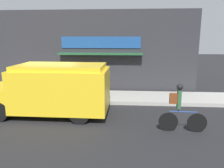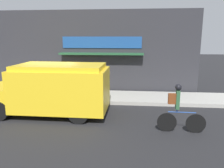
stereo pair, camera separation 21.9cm
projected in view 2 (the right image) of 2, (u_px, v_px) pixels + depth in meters
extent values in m
plane|color=#232326|center=(54.00, 103.00, 11.04)|extent=(70.00, 70.00, 0.00)
cube|color=#ADAAA3|center=(61.00, 96.00, 12.13)|extent=(28.00, 2.27, 0.18)
cube|color=#2D2D33|center=(67.00, 52.00, 12.98)|extent=(15.37, 0.18, 4.81)
cube|color=#1E4C93|center=(102.00, 42.00, 12.56)|extent=(4.59, 0.05, 0.65)
cube|color=#235633|center=(101.00, 54.00, 12.44)|extent=(4.82, 0.56, 0.10)
cube|color=yellow|center=(62.00, 89.00, 9.21)|extent=(3.87, 2.15, 1.71)
cube|color=yellow|center=(4.00, 96.00, 9.55)|extent=(1.36, 1.96, 0.94)
cube|color=yellow|center=(60.00, 67.00, 9.01)|extent=(3.56, 1.98, 0.19)
cube|color=red|center=(49.00, 81.00, 10.58)|extent=(0.03, 0.44, 0.44)
cylinder|color=black|center=(22.00, 98.00, 10.47)|extent=(0.79, 0.27, 0.79)
cylinder|color=black|center=(0.00, 111.00, 8.72)|extent=(0.79, 0.27, 0.79)
cylinder|color=black|center=(88.00, 100.00, 10.15)|extent=(0.79, 0.27, 0.79)
cylinder|color=black|center=(79.00, 113.00, 8.40)|extent=(0.79, 0.27, 0.79)
cylinder|color=black|center=(196.00, 124.00, 7.55)|extent=(0.68, 0.06, 0.68)
cylinder|color=black|center=(167.00, 122.00, 7.67)|extent=(0.68, 0.06, 0.68)
cylinder|color=#234793|center=(182.00, 112.00, 7.53)|extent=(0.94, 0.06, 0.04)
cylinder|color=#234793|center=(177.00, 110.00, 7.54)|extent=(0.04, 0.04, 0.12)
cube|color=#2D5B38|center=(178.00, 100.00, 7.46)|extent=(0.13, 0.20, 0.65)
sphere|color=black|center=(178.00, 87.00, 7.37)|extent=(0.22, 0.22, 0.22)
cube|color=brown|center=(172.00, 99.00, 7.48)|extent=(0.26, 0.15, 0.36)
cylinder|color=slate|center=(59.00, 85.00, 12.77)|extent=(0.45, 0.45, 0.74)
cylinder|color=black|center=(58.00, 78.00, 12.69)|extent=(0.46, 0.46, 0.04)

